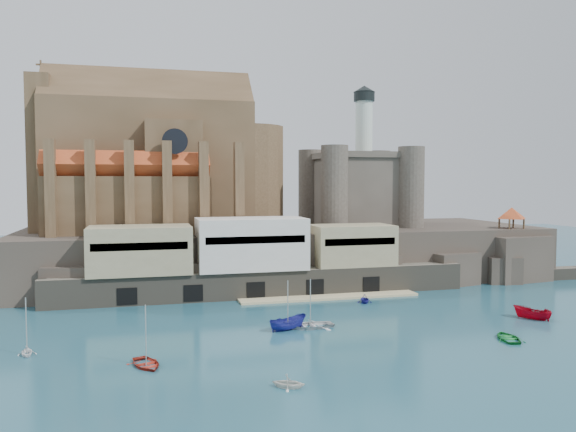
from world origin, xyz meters
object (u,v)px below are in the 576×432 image
Objects in this scene: castle_keep at (358,185)px; boat_1 at (288,388)px; boat_2 at (288,330)px; boat_0 at (146,366)px; church at (160,166)px; pavilion at (512,214)px.

castle_keep is 9.53× the size of boat_1.
boat_2 reaches higher than boat_1.
boat_0 is 1.65× the size of boat_1.
boat_2 is (14.55, -41.45, -22.13)m from church.
boat_0 is (-69.33, -35.75, -12.73)m from pavilion.
castle_keep is at bearing -1.11° from church.
church is 49.19m from boat_2.
boat_2 is (5.02, 19.77, 0.00)m from boat_1.
church is at bearing 68.34° from boat_0.
boat_1 is at bearing -81.16° from church.
castle_keep is 51.46m from boat_2.
boat_2 is (17.74, 10.16, 0.00)m from boat_0.
castle_keep is 30.50m from pavilion.
castle_keep is 5.31× the size of boat_2.
pavilion is 73.65m from boat_1.
boat_0 reaches higher than boat_1.
castle_keep is 69.30m from boat_0.
pavilion is at bearing -13.48° from church.
pavilion reaches higher than boat_2.
boat_0 is (-43.40, -50.83, -18.31)m from castle_keep.
church is at bearing -0.28° from boat_2.
boat_0 is at bearing 100.17° from boat_2.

